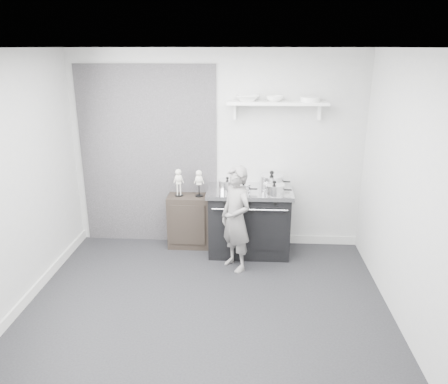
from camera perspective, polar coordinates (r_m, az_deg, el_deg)
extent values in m
plane|color=black|center=(4.89, -2.52, -15.19)|extent=(4.00, 4.00, 0.00)
cube|color=silver|center=(6.02, -0.98, 5.41)|extent=(4.00, 0.02, 2.70)
cube|color=silver|center=(2.66, -6.89, -12.36)|extent=(4.00, 0.02, 2.70)
cube|color=silver|center=(4.92, -26.61, 0.42)|extent=(0.02, 3.60, 2.70)
cube|color=silver|center=(4.55, 23.18, -0.48)|extent=(0.02, 3.60, 2.70)
cube|color=silver|center=(4.07, -3.08, 18.31)|extent=(4.00, 3.60, 0.02)
cube|color=black|center=(6.18, -9.84, 4.52)|extent=(1.90, 0.02, 2.50)
cube|color=silver|center=(6.43, 8.05, -6.08)|extent=(2.00, 0.03, 0.12)
cube|color=silver|center=(5.41, -24.44, -12.68)|extent=(0.03, 3.60, 0.12)
cube|color=white|center=(5.77, 6.99, 11.47)|extent=(1.30, 0.26, 0.04)
cube|color=white|center=(5.85, 1.43, 10.50)|extent=(0.03, 0.12, 0.20)
cube|color=white|center=(5.91, 12.31, 10.18)|extent=(0.03, 0.12, 0.20)
cube|color=black|center=(5.98, 3.31, -4.00)|extent=(1.07, 0.64, 0.85)
cube|color=silver|center=(5.82, 3.39, 0.12)|extent=(1.13, 0.68, 0.05)
cube|color=black|center=(5.68, 0.71, -4.98)|extent=(0.45, 0.02, 0.55)
cube|color=black|center=(5.69, 5.89, -5.08)|extent=(0.45, 0.02, 0.55)
cylinder|color=silver|center=(5.54, 3.36, -2.33)|extent=(0.96, 0.02, 0.02)
cylinder|color=black|center=(5.53, 0.06, -1.38)|extent=(0.04, 0.03, 0.04)
cylinder|color=black|center=(5.52, 3.37, -1.45)|extent=(0.04, 0.03, 0.04)
cylinder|color=black|center=(5.53, 6.69, -1.50)|extent=(0.04, 0.03, 0.04)
cube|color=black|center=(6.18, -4.58, -3.80)|extent=(0.58, 0.34, 0.75)
imported|color=slate|center=(5.44, 1.58, -3.53)|extent=(0.56, 0.59, 1.35)
cylinder|color=silver|center=(5.69, 0.43, 0.77)|extent=(0.23, 0.23, 0.14)
cylinder|color=silver|center=(5.67, 0.44, 1.53)|extent=(0.23, 0.23, 0.02)
sphere|color=black|center=(5.66, 0.44, 1.80)|extent=(0.04, 0.04, 0.04)
cylinder|color=black|center=(5.69, 1.97, 0.74)|extent=(0.10, 0.02, 0.02)
cylinder|color=silver|center=(5.90, 6.22, 1.38)|extent=(0.33, 0.33, 0.16)
cylinder|color=silver|center=(5.88, 6.25, 2.18)|extent=(0.34, 0.34, 0.02)
sphere|color=black|center=(5.87, 6.26, 2.52)|extent=(0.06, 0.06, 0.06)
cylinder|color=black|center=(5.92, 8.19, 1.34)|extent=(0.10, 0.02, 0.02)
cylinder|color=silver|center=(5.63, 6.56, 0.30)|extent=(0.27, 0.27, 0.12)
cylinder|color=silver|center=(5.61, 6.58, 0.96)|extent=(0.28, 0.28, 0.02)
sphere|color=black|center=(5.60, 6.60, 1.27)|extent=(0.05, 0.05, 0.05)
cylinder|color=black|center=(5.64, 8.33, 0.27)|extent=(0.10, 0.02, 0.02)
cylinder|color=silver|center=(5.65, 2.56, 0.41)|extent=(0.18, 0.18, 0.11)
cylinder|color=silver|center=(5.63, 2.57, 1.00)|extent=(0.18, 0.18, 0.02)
sphere|color=black|center=(5.63, 2.57, 1.23)|extent=(0.03, 0.03, 0.03)
cylinder|color=black|center=(5.65, 3.87, 0.39)|extent=(0.10, 0.02, 0.02)
imported|color=white|center=(5.75, 3.06, 12.14)|extent=(0.31, 0.31, 0.08)
imported|color=white|center=(5.76, 6.63, 12.03)|extent=(0.23, 0.23, 0.07)
cylinder|color=white|center=(5.81, 11.18, 11.80)|extent=(0.25, 0.25, 0.06)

